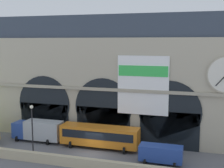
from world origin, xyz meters
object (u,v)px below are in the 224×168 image
object	(u,v)px
box_truck_midwest	(38,130)
street_lamp_quayside	(32,125)
bus_center	(100,136)
van_mideast	(161,153)

from	to	relation	value
box_truck_midwest	street_lamp_quayside	world-z (taller)	street_lamp_quayside
bus_center	box_truck_midwest	bearing A→B (deg)	179.04
box_truck_midwest	van_mideast	size ratio (longest dim) A/B	1.44
box_truck_midwest	bus_center	bearing A→B (deg)	-0.96
van_mideast	street_lamp_quayside	distance (m)	16.26
van_mideast	street_lamp_quayside	bearing A→B (deg)	-168.30
box_truck_midwest	bus_center	world-z (taller)	box_truck_midwest
box_truck_midwest	street_lamp_quayside	bearing A→B (deg)	-64.99
van_mideast	street_lamp_quayside	world-z (taller)	street_lamp_quayside
box_truck_midwest	bus_center	xyz separation A→B (m)	(9.67, -0.16, 0.08)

